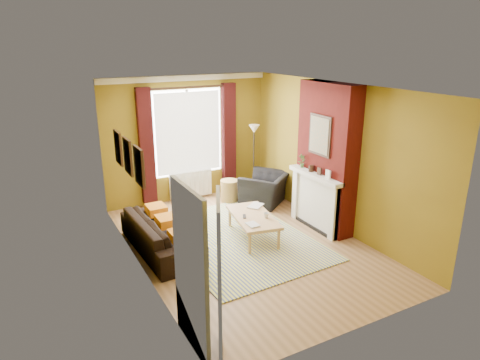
# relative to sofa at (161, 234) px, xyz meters

# --- Properties ---
(ground) EXTENTS (5.50, 5.50, 0.00)m
(ground) POSITION_rel_sofa_xyz_m (1.42, -0.52, -0.31)
(ground) COLOR brown
(ground) RESTS_ON ground
(room_walls) EXTENTS (3.82, 5.54, 2.83)m
(room_walls) POSITION_rel_sofa_xyz_m (2.05, -0.24, 1.07)
(room_walls) COLOR olive
(room_walls) RESTS_ON ground
(striped_rug) EXTENTS (2.58, 3.47, 0.02)m
(striped_rug) POSITION_rel_sofa_xyz_m (1.35, -0.24, -0.30)
(striped_rug) COLOR #374B98
(striped_rug) RESTS_ON ground
(sofa) EXTENTS (0.91, 2.13, 0.61)m
(sofa) POSITION_rel_sofa_xyz_m (0.00, 0.00, 0.00)
(sofa) COLOR black
(sofa) RESTS_ON ground
(armchair) EXTENTS (1.38, 1.36, 0.68)m
(armchair) POSITION_rel_sofa_xyz_m (2.79, 1.09, 0.03)
(armchair) COLOR black
(armchair) RESTS_ON ground
(coffee_table) EXTENTS (0.90, 1.44, 0.45)m
(coffee_table) POSITION_rel_sofa_xyz_m (1.66, -0.34, 0.09)
(coffee_table) COLOR tan
(coffee_table) RESTS_ON ground
(wicker_stool) EXTENTS (0.45, 0.45, 0.50)m
(wicker_stool) POSITION_rel_sofa_xyz_m (2.13, 1.56, -0.06)
(wicker_stool) COLOR olive
(wicker_stool) RESTS_ON ground
(floor_lamp) EXTENTS (0.30, 0.30, 1.68)m
(floor_lamp) POSITION_rel_sofa_xyz_m (2.84, 1.70, 1.02)
(floor_lamp) COLOR black
(floor_lamp) RESTS_ON ground
(book_a) EXTENTS (0.19, 0.25, 0.02)m
(book_a) POSITION_rel_sofa_xyz_m (1.34, -0.71, 0.15)
(book_a) COLOR #999999
(book_a) RESTS_ON coffee_table
(book_b) EXTENTS (0.40, 0.38, 0.02)m
(book_b) POSITION_rel_sofa_xyz_m (1.86, 0.13, 0.15)
(book_b) COLOR #999999
(book_b) RESTS_ON coffee_table
(mug) EXTENTS (0.10, 0.10, 0.09)m
(mug) POSITION_rel_sofa_xyz_m (1.82, -0.54, 0.19)
(mug) COLOR #999999
(mug) RESTS_ON coffee_table
(tv_remote) EXTENTS (0.12, 0.17, 0.02)m
(tv_remote) POSITION_rel_sofa_xyz_m (1.48, -0.33, 0.15)
(tv_remote) COLOR #27272A
(tv_remote) RESTS_ON coffee_table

